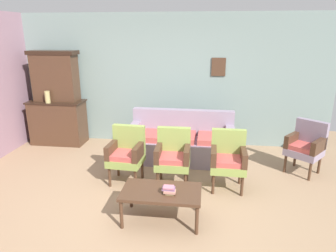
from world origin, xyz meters
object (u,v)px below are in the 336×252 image
coffee_table (161,194)px  book_stack_on_table (169,190)px  armchair_by_doorway (228,157)px  floral_couch (181,143)px  armchair_near_cabinet (173,155)px  vase_on_cabinet (47,97)px  wingback_chair_by_fireplace (306,145)px  armchair_near_couch_end (127,152)px  side_cabinet (58,122)px  floor_vase_by_wall (318,143)px

coffee_table → book_stack_on_table: size_ratio=5.89×
armchair_by_doorway → floral_couch: bearing=128.3°
armchair_near_cabinet → coffee_table: (-0.04, -0.97, -0.12)m
vase_on_cabinet → book_stack_on_table: bearing=-40.6°
wingback_chair_by_fireplace → armchair_near_cabinet: bearing=-161.8°
armchair_near_couch_end → armchair_near_cabinet: same height
armchair_near_cabinet → vase_on_cabinet: bearing=153.3°
side_cabinet → coffee_table: size_ratio=1.16×
side_cabinet → book_stack_on_table: size_ratio=6.80×
book_stack_on_table → armchair_near_couch_end: bearing=127.8°
armchair_near_couch_end → book_stack_on_table: armchair_near_couch_end is taller
armchair_near_couch_end → floor_vase_by_wall: 3.70m
armchair_by_doorway → side_cabinet: bearing=156.1°
armchair_near_cabinet → coffee_table: size_ratio=0.90×
armchair_by_doorway → book_stack_on_table: bearing=-126.8°
vase_on_cabinet → floral_couch: 2.89m
side_cabinet → vase_on_cabinet: (-0.08, -0.19, 0.59)m
armchair_by_doorway → wingback_chair_by_fireplace: same height
wingback_chair_by_fireplace → floor_vase_by_wall: wingback_chair_by_fireplace is taller
wingback_chair_by_fireplace → floor_vase_by_wall: 0.91m
armchair_by_doorway → book_stack_on_table: 1.29m
armchair_near_cabinet → armchair_by_doorway: same height
floral_couch → armchair_by_doorway: same height
side_cabinet → armchair_near_couch_end: size_ratio=1.28×
wingback_chair_by_fireplace → book_stack_on_table: wingback_chair_by_fireplace is taller
vase_on_cabinet → armchair_near_cabinet: (2.73, -1.37, -0.55)m
floral_couch → wingback_chair_by_fireplace: bearing=-8.0°
floral_couch → floor_vase_by_wall: bearing=9.7°
side_cabinet → armchair_near_cabinet: bearing=-30.4°
armchair_near_cabinet → book_stack_on_table: (0.07, -1.03, -0.03)m
coffee_table → book_stack_on_table: book_stack_on_table is taller
coffee_table → wingback_chair_by_fireplace: bearing=37.2°
armchair_near_cabinet → armchair_by_doorway: size_ratio=1.00×
armchair_near_couch_end → armchair_near_cabinet: size_ratio=1.00×
book_stack_on_table → armchair_by_doorway: bearing=53.2°
floor_vase_by_wall → coffee_table: bearing=-137.9°
vase_on_cabinet → armchair_near_couch_end: vase_on_cabinet is taller
armchair_by_doorway → vase_on_cabinet: bearing=159.1°
floral_couch → coffee_table: bearing=-92.4°
side_cabinet → floor_vase_by_wall: 5.31m
armchair_by_doorway → coffee_table: size_ratio=0.90×
floral_couch → coffee_table: (-0.08, -1.98, 0.05)m
side_cabinet → vase_on_cabinet: vase_on_cabinet is taller
side_cabinet → floor_vase_by_wall: side_cabinet is taller
armchair_near_couch_end → book_stack_on_table: 1.33m
floral_couch → wingback_chair_by_fireplace: same height
floral_couch → armchair_by_doorway: (0.80, -1.01, 0.17)m
vase_on_cabinet → wingback_chair_by_fireplace: bearing=-7.6°
vase_on_cabinet → coffee_table: (2.69, -2.34, -0.68)m
armchair_near_couch_end → floor_vase_by_wall: bearing=23.0°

